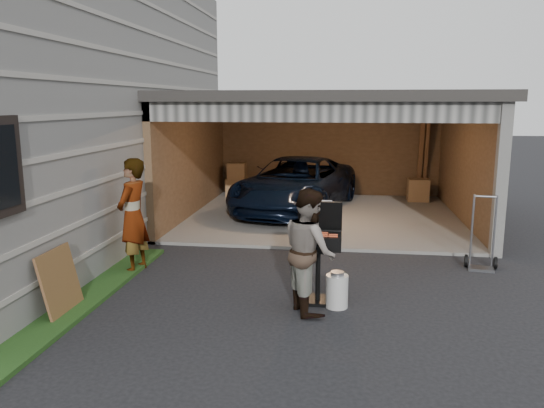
{
  "coord_description": "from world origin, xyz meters",
  "views": [
    {
      "loc": [
        1.22,
        -5.94,
        2.69
      ],
      "look_at": [
        0.13,
        1.99,
        1.15
      ],
      "focal_mm": 35.0,
      "sensor_mm": 36.0,
      "label": 1
    }
  ],
  "objects": [
    {
      "name": "groundcover_strip",
      "position": [
        -2.25,
        -1.0,
        0.03
      ],
      "size": [
        0.5,
        8.0,
        0.06
      ],
      "primitive_type": "cube",
      "color": "#193814",
      "rests_on": "ground"
    },
    {
      "name": "hand_truck",
      "position": [
        3.48,
        2.8,
        0.24
      ],
      "size": [
        0.53,
        0.43,
        1.22
      ],
      "rotation": [
        0.0,
        0.0,
        -0.15
      ],
      "color": "slate",
      "rests_on": "ground"
    },
    {
      "name": "propane_tank",
      "position": [
        1.16,
        0.81,
        0.22
      ],
      "size": [
        0.3,
        0.3,
        0.44
      ],
      "primitive_type": "cylinder",
      "rotation": [
        0.0,
        0.0,
        -0.01
      ],
      "color": "silver",
      "rests_on": "ground"
    },
    {
      "name": "ground",
      "position": [
        0.0,
        0.0,
        0.0
      ],
      "size": [
        80.0,
        80.0,
        0.0
      ],
      "primitive_type": "plane",
      "color": "black",
      "rests_on": "ground"
    },
    {
      "name": "plywood_panel",
      "position": [
        -2.34,
        0.07,
        0.43
      ],
      "size": [
        0.22,
        0.78,
        0.86
      ],
      "primitive_type": "cube",
      "rotation": [
        0.0,
        -0.21,
        0.0
      ],
      "color": "brown",
      "rests_on": "ground"
    },
    {
      "name": "woman",
      "position": [
        -2.1,
        1.91,
        0.92
      ],
      "size": [
        0.51,
        0.72,
        1.84
      ],
      "primitive_type": "imported",
      "rotation": [
        0.0,
        0.0,
        -1.69
      ],
      "color": "silver",
      "rests_on": "ground"
    },
    {
      "name": "man",
      "position": [
        0.8,
        0.65,
        0.81
      ],
      "size": [
        0.88,
        0.97,
        1.62
      ],
      "primitive_type": "imported",
      "rotation": [
        0.0,
        0.0,
        1.98
      ],
      "color": "#4C271E",
      "rests_on": "ground"
    },
    {
      "name": "bbq_grill",
      "position": [
        0.9,
        0.99,
        0.81
      ],
      "size": [
        0.61,
        0.54,
        1.36
      ],
      "color": "black",
      "rests_on": "ground"
    },
    {
      "name": "minivan",
      "position": [
        0.04,
        6.9,
        0.65
      ],
      "size": [
        3.13,
        5.02,
        1.3
      ],
      "primitive_type": "imported",
      "rotation": [
        0.0,
        0.0,
        -0.22
      ],
      "color": "black",
      "rests_on": "ground"
    },
    {
      "name": "garage",
      "position": [
        0.76,
        6.79,
        1.87
      ],
      "size": [
        6.8,
        6.3,
        2.9
      ],
      "color": "#605E59",
      "rests_on": "ground"
    }
  ]
}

